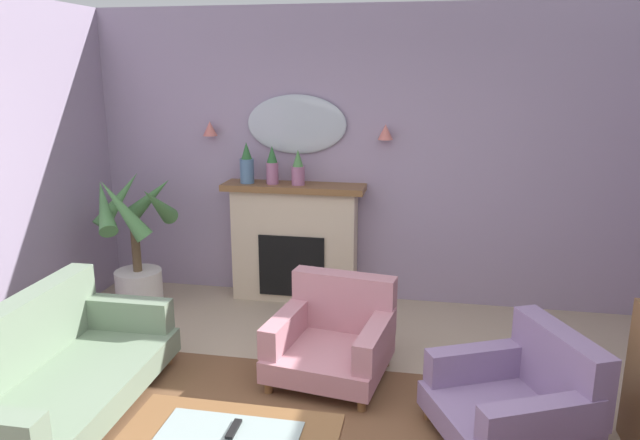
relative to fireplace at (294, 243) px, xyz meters
name	(u,v)px	position (x,y,z in m)	size (l,w,h in m)	color
wall_back	(374,158)	(0.73, 0.22, 0.83)	(6.45, 0.10, 2.80)	#9E8CA8
fireplace	(294,243)	(0.00, 0.00, 0.00)	(1.36, 0.36, 1.16)	beige
mantel_vase_right	(247,165)	(-0.45, -0.03, 0.76)	(0.14, 0.14, 0.39)	#4C7093
mantel_vase_centre	(272,166)	(-0.20, -0.03, 0.76)	(0.11, 0.11, 0.37)	#9E6084
mantel_vase_left	(298,169)	(0.05, -0.03, 0.74)	(0.13, 0.13, 0.34)	#9E6084
wall_mirror	(296,124)	(0.00, 0.14, 1.14)	(0.96, 0.06, 0.56)	#B2BCC6
wall_sconce_left	(210,129)	(-0.85, 0.09, 1.09)	(0.14, 0.14, 0.14)	#D17066
wall_sconce_right	(386,132)	(0.85, 0.09, 1.09)	(0.14, 0.14, 0.14)	#D17066
tv_remote	(234,430)	(0.35, -2.87, -0.12)	(0.04, 0.16, 0.02)	black
floral_couch	(50,371)	(-1.10, -2.29, -0.25)	(0.88, 1.73, 0.76)	gray
armchair_in_corner	(334,336)	(0.62, -1.40, -0.27)	(0.92, 0.93, 0.71)	#B77A84
armchair_near_fireplace	(520,397)	(1.87, -2.02, -0.27)	(1.08, 1.07, 0.71)	gray
potted_plant_corner_palm	(135,245)	(-1.40, -0.53, 0.07)	(0.79, 0.83, 1.33)	silver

